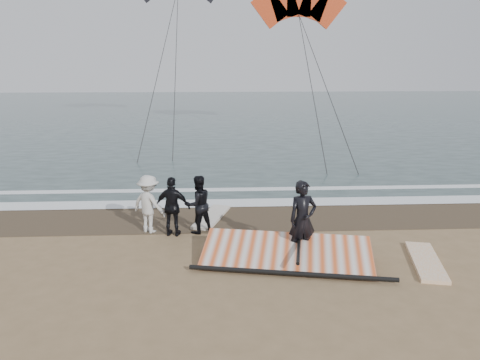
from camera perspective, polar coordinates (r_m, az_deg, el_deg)
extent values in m
plane|color=#8C704C|center=(10.84, 8.35, -12.20)|extent=(120.00, 120.00, 0.00)
cube|color=#233838|center=(42.79, -0.18, 8.17)|extent=(120.00, 54.00, 0.02)
cube|color=#4C3D2B|center=(14.93, 5.05, -4.40)|extent=(120.00, 2.80, 0.01)
cube|color=white|center=(16.24, 4.39, -2.72)|extent=(120.00, 0.90, 0.01)
cube|color=white|center=(17.86, 3.71, -1.09)|extent=(120.00, 0.45, 0.01)
imported|color=black|center=(11.74, 7.64, -4.78)|extent=(0.81, 0.63, 1.97)
cube|color=white|center=(12.47, 21.72, -9.19)|extent=(1.14, 2.36, 0.09)
cube|color=beige|center=(14.69, -3.48, -4.52)|extent=(1.23, 2.30, 0.09)
imported|color=black|center=(13.33, -5.13, -2.98)|extent=(1.02, 0.94, 1.68)
imported|color=black|center=(13.19, -8.21, -3.24)|extent=(1.06, 0.61, 1.70)
imported|color=silver|center=(13.56, -11.05, -2.90)|extent=(1.25, 1.11, 1.68)
cube|color=black|center=(12.17, 4.29, -8.68)|extent=(2.89, 1.20, 0.11)
cube|color=#DA5724|center=(11.55, 5.68, -8.71)|extent=(4.33, 2.34, 0.43)
cylinder|color=black|center=(10.93, 6.26, -11.24)|extent=(4.69, 1.02, 0.11)
cylinder|color=black|center=(11.54, 7.18, -7.97)|extent=(0.48, 2.03, 0.09)
cylinder|color=#262626|center=(25.36, 8.55, 12.08)|extent=(0.04, 0.04, 13.64)
cylinder|color=#262626|center=(25.46, 10.08, 12.03)|extent=(0.04, 0.04, 13.73)
cylinder|color=#262626|center=(28.30, -9.57, 14.39)|extent=(0.04, 0.04, 15.72)
cylinder|color=#262626|center=(28.40, -7.82, 14.46)|extent=(0.04, 0.04, 15.39)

